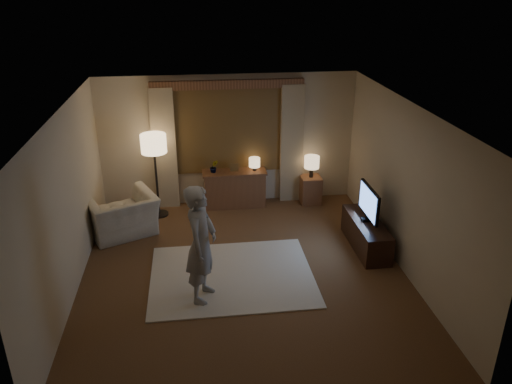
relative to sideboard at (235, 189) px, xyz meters
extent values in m
cube|color=brown|center=(-0.08, -2.50, -0.36)|extent=(5.00, 5.50, 0.02)
cube|color=silver|center=(-0.08, -2.50, 2.26)|extent=(5.00, 5.50, 0.02)
cube|color=beige|center=(-0.08, 0.26, 0.95)|extent=(5.00, 0.02, 2.60)
cube|color=beige|center=(-0.08, -5.26, 0.95)|extent=(5.00, 0.02, 2.60)
cube|color=beige|center=(-2.59, -2.50, 0.95)|extent=(0.02, 5.50, 2.60)
cube|color=beige|center=(2.43, -2.50, 0.95)|extent=(0.02, 5.50, 2.60)
cube|color=black|center=(-0.08, 0.23, 1.20)|extent=(2.00, 0.01, 1.70)
cube|color=brown|center=(-0.08, 0.22, 1.20)|extent=(2.08, 0.04, 1.78)
cube|color=tan|center=(-1.33, 0.15, 0.85)|extent=(0.45, 0.12, 2.40)
cube|color=tan|center=(1.17, 0.15, 0.85)|extent=(0.45, 0.12, 2.40)
cube|color=brown|center=(-0.08, 0.17, 2.07)|extent=(2.90, 0.14, 0.16)
cube|color=beige|center=(-0.28, -2.58, -0.34)|extent=(2.50, 2.00, 0.02)
cube|color=brown|center=(0.00, 0.00, 0.00)|extent=(1.20, 0.40, 0.70)
cube|color=brown|center=(0.00, 0.00, 0.45)|extent=(0.16, 0.02, 0.20)
imported|color=#999999|center=(-0.40, 0.00, 0.50)|extent=(0.17, 0.13, 0.30)
cylinder|color=black|center=(0.40, 0.00, 0.41)|extent=(0.08, 0.08, 0.12)
cylinder|color=#E7C08B|center=(0.40, 0.00, 0.56)|extent=(0.22, 0.22, 0.18)
cylinder|color=black|center=(-1.50, -0.25, -0.33)|extent=(0.34, 0.34, 0.03)
cylinder|color=black|center=(-1.50, -0.25, 0.30)|extent=(0.04, 0.04, 1.29)
cylinder|color=#E7C08B|center=(-1.50, -0.25, 1.11)|extent=(0.47, 0.47, 0.34)
imported|color=beige|center=(-2.10, -0.94, 0.02)|extent=(1.45, 1.38, 0.74)
cube|color=brown|center=(1.54, -0.05, -0.07)|extent=(0.40, 0.40, 0.56)
cylinder|color=black|center=(1.54, -0.05, 0.31)|extent=(0.08, 0.08, 0.20)
cylinder|color=#E7C08B|center=(1.54, -0.05, 0.53)|extent=(0.30, 0.30, 0.24)
cube|color=black|center=(2.07, -1.97, -0.10)|extent=(0.45, 1.40, 0.50)
cube|color=black|center=(2.07, -1.97, 0.18)|extent=(0.21, 0.09, 0.06)
cube|color=black|center=(2.07, -1.97, 0.50)|extent=(0.05, 0.84, 0.52)
cube|color=#517FDB|center=(2.04, -1.97, 0.50)|extent=(0.00, 0.78, 0.46)
imported|color=#A19B94|center=(-0.73, -3.09, 0.54)|extent=(0.60, 0.73, 1.74)
camera|label=1|loc=(-0.74, -9.15, 3.94)|focal=35.00mm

